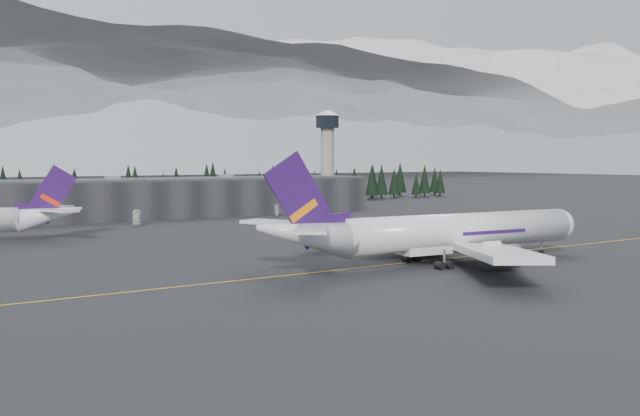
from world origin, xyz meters
TOP-DOWN VIEW (x-y plane):
  - ground at (0.00, 0.00)m, footprint 1400.00×1400.00m
  - taxiline at (0.00, -2.00)m, footprint 400.00×0.40m
  - terminal at (0.00, 125.00)m, footprint 160.00×30.00m
  - control_tower at (75.00, 128.00)m, footprint 10.00×10.00m
  - treeline at (0.00, 162.00)m, footprint 360.00×20.00m
  - jet_main at (6.92, -6.62)m, footprint 69.04×63.51m
  - gse_vehicle_a at (-12.87, 94.63)m, footprint 2.48×4.92m
  - gse_vehicle_b at (39.11, 105.17)m, footprint 4.09×2.42m

SIDE VIEW (x-z plane):
  - ground at x=0.00m, z-range 0.00..0.00m
  - taxiline at x=0.00m, z-range 0.00..0.02m
  - gse_vehicle_b at x=39.11m, z-range 0.00..1.30m
  - gse_vehicle_a at x=-12.87m, z-range 0.00..1.34m
  - jet_main at x=6.92m, z-range -4.43..15.88m
  - terminal at x=0.00m, z-range 0.00..12.60m
  - treeline at x=0.00m, z-range 0.00..15.00m
  - control_tower at x=75.00m, z-range 4.56..42.26m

